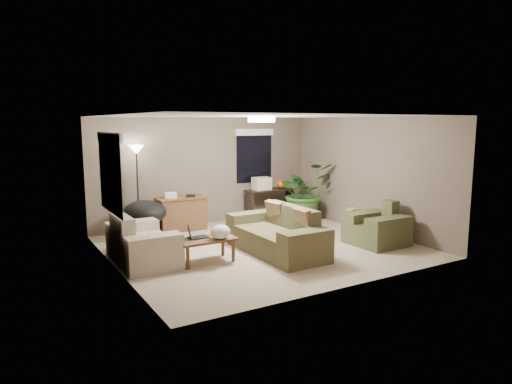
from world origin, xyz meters
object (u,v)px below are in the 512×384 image
desk (182,214)px  cat_scratching_post (353,221)px  console_table (270,201)px  main_sofa (278,237)px  coffee_table (206,242)px  armchair (377,229)px  loveseat (141,245)px  houseplant (304,198)px  floor_lamp (137,160)px  papasan_chair (145,216)px

desk → cat_scratching_post: size_ratio=2.20×
console_table → desk: bearing=-179.1°
main_sofa → cat_scratching_post: 2.45m
coffee_table → armchair: bearing=-10.7°
loveseat → coffee_table: loveseat is taller
desk → houseplant: bearing=-11.3°
main_sofa → coffee_table: size_ratio=2.20×
loveseat → floor_lamp: bearing=74.4°
armchair → cat_scratching_post: 1.18m
loveseat → armchair: (4.35, -1.22, 0.00)m
console_table → cat_scratching_post: bearing=-65.9°
console_table → coffee_table: bearing=-139.2°
main_sofa → coffee_table: (-1.40, 0.11, 0.06)m
papasan_chair → loveseat: bearing=-109.5°
console_table → floor_lamp: bearing=178.8°
floor_lamp → houseplant: size_ratio=1.33×
armchair → desk: bearing=133.0°
coffee_table → floor_lamp: bearing=99.2°
desk → console_table: same height
loveseat → coffee_table: (0.96, -0.58, 0.06)m
houseplant → armchair: bearing=-91.5°
desk → floor_lamp: size_ratio=0.58×
loveseat → coffee_table: size_ratio=1.60×
coffee_table → houseplant: bearing=28.3°
armchair → floor_lamp: bearing=140.0°
papasan_chair → cat_scratching_post: papasan_chair is taller
loveseat → papasan_chair: (0.56, 1.56, 0.17)m
main_sofa → armchair: 2.06m
papasan_chair → cat_scratching_post: size_ratio=1.84×
main_sofa → armchair: bearing=-14.9°
console_table → papasan_chair: size_ratio=1.41×
armchair → main_sofa: bearing=165.1°
armchair → cat_scratching_post: size_ratio=2.00×
desk → papasan_chair: 0.98m
armchair → floor_lamp: (-3.80, 3.19, 1.30)m
houseplant → cat_scratching_post: size_ratio=2.87×
houseplant → cat_scratching_post: (0.32, -1.39, -0.35)m
houseplant → papasan_chair: bearing=175.8°
armchair → floor_lamp: 5.13m
armchair → cat_scratching_post: (0.38, 1.11, -0.08)m
armchair → papasan_chair: size_ratio=1.09×
coffee_table → cat_scratching_post: 3.81m
main_sofa → loveseat: same height
coffee_table → main_sofa: bearing=-4.5°
desk → floor_lamp: 1.54m
papasan_chair → floor_lamp: 1.20m
console_table → cat_scratching_post: (0.90, -2.01, -0.22)m
cat_scratching_post → floor_lamp: bearing=153.6°
armchair → coffee_table: bearing=169.3°
main_sofa → desk: size_ratio=2.00×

